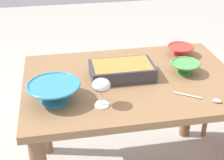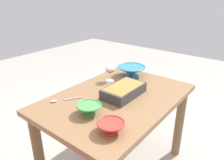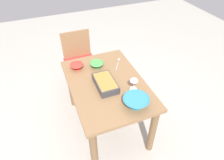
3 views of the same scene
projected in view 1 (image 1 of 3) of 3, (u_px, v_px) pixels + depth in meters
dining_table at (131, 99)px, 1.84m from camera, size 1.17×0.81×0.73m
wine_glass at (101, 87)px, 1.50m from camera, size 0.09×0.09×0.14m
casserole_dish at (122, 70)px, 1.77m from camera, size 0.35×0.20×0.08m
mixing_bowl at (181, 50)px, 2.02m from camera, size 0.16×0.16×0.06m
small_bowl at (185, 67)px, 1.81m from camera, size 0.17×0.17×0.07m
serving_bowl at (54, 91)px, 1.56m from camera, size 0.26×0.26×0.10m
serving_spoon at (207, 99)px, 1.59m from camera, size 0.21×0.14×0.01m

